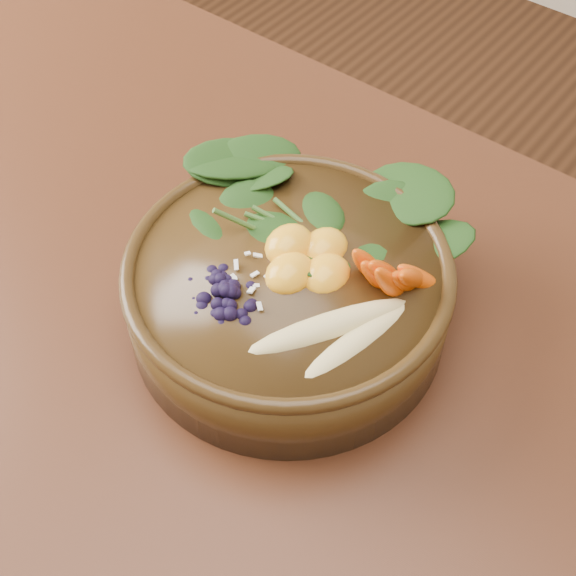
# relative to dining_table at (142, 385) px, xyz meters

# --- Properties ---
(dining_table) EXTENTS (1.60, 0.90, 0.75)m
(dining_table) POSITION_rel_dining_table_xyz_m (0.00, 0.00, 0.00)
(dining_table) COLOR #331C0C
(dining_table) RESTS_ON ground
(stoneware_bowl) EXTENTS (0.38, 0.38, 0.08)m
(stoneware_bowl) POSITION_rel_dining_table_xyz_m (0.11, 0.10, 0.13)
(stoneware_bowl) COLOR #402A11
(stoneware_bowl) RESTS_ON dining_table
(kale_heap) EXTENTS (0.24, 0.23, 0.04)m
(kale_heap) POSITION_rel_dining_table_xyz_m (0.09, 0.17, 0.19)
(kale_heap) COLOR #1F4114
(kale_heap) RESTS_ON stoneware_bowl
(carrot_cluster) EXTENTS (0.08, 0.08, 0.08)m
(carrot_cluster) POSITION_rel_dining_table_xyz_m (0.19, 0.15, 0.21)
(carrot_cluster) COLOR #E64D08
(carrot_cluster) RESTS_ON stoneware_bowl
(banana_halves) EXTENTS (0.10, 0.15, 0.03)m
(banana_halves) POSITION_rel_dining_table_xyz_m (0.19, 0.07, 0.19)
(banana_halves) COLOR #E0CC84
(banana_halves) RESTS_ON stoneware_bowl
(mandarin_cluster) EXTENTS (0.11, 0.12, 0.03)m
(mandarin_cluster) POSITION_rel_dining_table_xyz_m (0.12, 0.12, 0.19)
(mandarin_cluster) COLOR #FFAA1E
(mandarin_cluster) RESTS_ON stoneware_bowl
(blueberry_pile) EXTENTS (0.16, 0.14, 0.04)m
(blueberry_pile) POSITION_rel_dining_table_xyz_m (0.09, 0.04, 0.19)
(blueberry_pile) COLOR black
(blueberry_pile) RESTS_ON stoneware_bowl
(coconut_flakes) EXTENTS (0.11, 0.10, 0.01)m
(coconut_flakes) POSITION_rel_dining_table_xyz_m (0.10, 0.08, 0.18)
(coconut_flakes) COLOR white
(coconut_flakes) RESTS_ON stoneware_bowl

